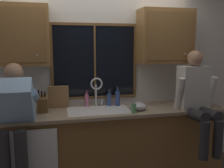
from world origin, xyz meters
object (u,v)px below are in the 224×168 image
object	(u,v)px
person_standing	(13,120)
mixing_bowl	(138,106)
soap_dispenser	(134,108)
bottle_tall_clear	(118,98)
bottle_amber_small	(87,100)
knife_block	(42,104)
person_sitting_on_counter	(197,96)
cutting_board	(59,97)
bottle_green_glass	(109,99)

from	to	relation	value
person_standing	mixing_bowl	size ratio (longest dim) A/B	7.38
soap_dispenser	bottle_tall_clear	world-z (taller)	bottle_tall_clear
bottle_amber_small	bottle_tall_clear	bearing A→B (deg)	-8.11
knife_block	bottle_amber_small	distance (m)	0.60
mixing_bowl	soap_dispenser	distance (m)	0.16
bottle_tall_clear	person_standing	bearing A→B (deg)	-159.12
bottle_tall_clear	soap_dispenser	bearing A→B (deg)	-75.29
person_sitting_on_counter	mixing_bowl	bearing A→B (deg)	166.33
cutting_board	bottle_amber_small	world-z (taller)	cutting_board
soap_dispenser	bottle_tall_clear	xyz separation A→B (m)	(-0.10, 0.39, 0.04)
mixing_bowl	bottle_amber_small	bearing A→B (deg)	151.87
knife_block	bottle_amber_small	size ratio (longest dim) A/B	1.46
person_standing	knife_block	world-z (taller)	person_standing
bottle_tall_clear	bottle_amber_small	size ratio (longest dim) A/B	1.17
person_standing	bottle_amber_small	world-z (taller)	person_standing
knife_block	bottle_green_glass	xyz separation A→B (m)	(0.87, 0.17, -0.02)
person_sitting_on_counter	bottle_green_glass	size ratio (longest dim) A/B	5.67
person_sitting_on_counter	mixing_bowl	xyz separation A→B (m)	(-0.73, 0.18, -0.14)
person_sitting_on_counter	bottle_amber_small	distance (m)	1.45
person_standing	bottle_tall_clear	distance (m)	1.37
cutting_board	bottle_green_glass	size ratio (longest dim) A/B	1.40
bottle_tall_clear	bottle_amber_small	distance (m)	0.42
person_standing	soap_dispenser	distance (m)	1.39
bottle_tall_clear	bottle_amber_small	world-z (taller)	bottle_tall_clear
person_sitting_on_counter	bottle_amber_small	xyz separation A→B (m)	(-1.35, 0.51, -0.09)
person_standing	bottle_amber_small	xyz separation A→B (m)	(0.86, 0.55, 0.05)
bottle_green_glass	knife_block	bearing A→B (deg)	-169.26
person_standing	knife_block	xyz separation A→B (m)	(0.29, 0.35, 0.07)
knife_block	cutting_board	bearing A→B (deg)	41.38
bottle_green_glass	person_sitting_on_counter	bearing A→B (deg)	-24.60
bottle_green_glass	bottle_tall_clear	xyz separation A→B (m)	(0.12, -0.03, 0.02)
person_standing	knife_block	bearing A→B (deg)	50.35
mixing_bowl	person_standing	bearing A→B (deg)	-171.73
cutting_board	mixing_bowl	bearing A→B (deg)	-17.36
mixing_bowl	bottle_tall_clear	distance (m)	0.35
knife_block	bottle_green_glass	distance (m)	0.89
person_sitting_on_counter	cutting_board	bearing A→B (deg)	164.19
bottle_tall_clear	bottle_amber_small	bearing A→B (deg)	171.89
cutting_board	soap_dispenser	bearing A→B (deg)	-25.80
person_standing	bottle_tall_clear	size ratio (longest dim) A/B	5.97
cutting_board	bottle_amber_small	bearing A→B (deg)	3.30
knife_block	person_standing	bearing A→B (deg)	-129.65
knife_block	bottle_green_glass	size ratio (longest dim) A/B	1.45
mixing_bowl	bottle_tall_clear	world-z (taller)	bottle_tall_clear
knife_block	mixing_bowl	xyz separation A→B (m)	(1.19, -0.14, -0.06)
person_standing	bottle_tall_clear	world-z (taller)	person_standing
mixing_bowl	bottle_amber_small	world-z (taller)	bottle_amber_small
soap_dispenser	bottle_amber_small	size ratio (longest dim) A/B	0.75
bottle_green_glass	bottle_amber_small	bearing A→B (deg)	174.37
bottle_tall_clear	person_sitting_on_counter	bearing A→B (deg)	-25.76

